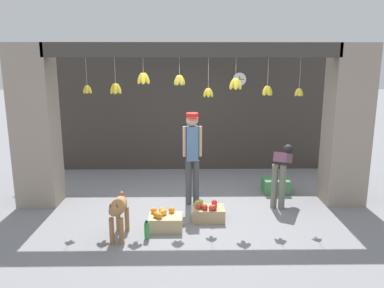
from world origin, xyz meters
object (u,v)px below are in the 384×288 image
Objects in this scene: fruit_crate_oranges at (165,221)px; fruit_crate_apples at (208,212)px; worker_stooping at (282,168)px; wall_clock at (240,79)px; water_bottle at (147,230)px; dog at (118,209)px; shopkeeper at (192,151)px; produce_box_green at (275,185)px.

fruit_crate_apples is (0.68, 0.34, -0.00)m from fruit_crate_oranges.
worker_stooping is 2.79m from wall_clock.
wall_clock reaches higher than water_bottle.
wall_clock is (1.81, 3.67, 2.02)m from water_bottle.
water_bottle is (0.41, -0.05, -0.31)m from dog.
dog is at bearing -156.82° from fruit_crate_oranges.
shopkeeper is 5.13× the size of wall_clock.
wall_clock is at bearing -121.14° from shopkeeper.
fruit_crate_oranges is at bearing -125.98° from worker_stooping.
wall_clock is at bearing 129.35° from worker_stooping.
water_bottle is (-2.36, -2.01, -0.00)m from produce_box_green.
shopkeeper is (1.10, 1.33, 0.55)m from dog.
dog is 1.51m from fruit_crate_apples.
shopkeeper reaches higher than worker_stooping.
produce_box_green is (1.67, 0.62, -0.85)m from shopkeeper.
worker_stooping is 0.86m from produce_box_green.
worker_stooping is (2.70, 1.30, 0.25)m from dog.
dog is at bearing -126.74° from worker_stooping.
dog reaches higher than fruit_crate_apples.
worker_stooping is at bearing 30.49° from water_bottle.
shopkeeper reaches higher than water_bottle.
produce_box_green is at bearing 43.09° from fruit_crate_apples.
shopkeeper is 1.43m from fruit_crate_oranges.
produce_box_green is 1.51× the size of wall_clock.
water_bottle is at bearing 84.16° from dog.
fruit_crate_apples is (0.24, -0.71, -0.86)m from shopkeeper.
worker_stooping is 2.10× the size of produce_box_green.
dog is 1.57× the size of fruit_crate_apples.
wall_clock reaches higher than worker_stooping.
produce_box_green is 1.72× the size of water_bottle.
produce_box_green is at bearing 38.42° from fruit_crate_oranges.
dog is at bearing 45.71° from shopkeeper.
dog reaches higher than produce_box_green.
wall_clock reaches higher than shopkeeper.
produce_box_green is at bearing -71.97° from wall_clock.
fruit_crate_oranges is at bearing 62.46° from shopkeeper.
wall_clock reaches higher than fruit_crate_apples.
wall_clock is (-0.54, 1.66, 2.02)m from produce_box_green.
wall_clock is (-0.48, 2.32, 1.47)m from worker_stooping.
worker_stooping reaches higher than fruit_crate_oranges.
shopkeeper is at bearing 67.30° from fruit_crate_oranges.
shopkeeper is 3.40× the size of produce_box_green.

